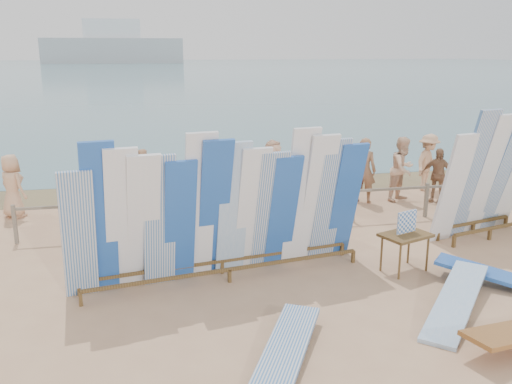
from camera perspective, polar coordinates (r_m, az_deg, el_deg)
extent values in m
plane|color=tan|center=(10.68, 5.97, -8.60)|extent=(160.00, 160.00, 0.00)
cube|color=#446F7A|center=(137.44, -10.60, 12.70)|extent=(320.00, 240.00, 0.02)
cube|color=olive|center=(17.33, -1.16, 0.64)|extent=(40.00, 2.60, 0.01)
cube|color=#999EA3|center=(189.55, -14.78, 14.17)|extent=(45.00, 8.00, 8.00)
cube|color=silver|center=(189.67, -14.92, 16.28)|extent=(18.00, 6.00, 6.00)
cube|color=#7C705E|center=(13.16, 2.15, -0.34)|extent=(12.00, 0.06, 0.06)
cube|color=#7C705E|center=(13.23, -24.04, -3.13)|extent=(0.08, 0.08, 0.90)
cube|color=#7C705E|center=(12.93, -15.37, -2.75)|extent=(0.08, 0.08, 0.90)
cube|color=#7C705E|center=(12.94, -6.51, -2.30)|extent=(0.08, 0.08, 0.90)
cube|color=#7C705E|center=(13.25, 2.14, -1.80)|extent=(0.08, 0.08, 0.90)
cube|color=#7C705E|center=(13.85, 10.21, -1.30)|extent=(0.08, 0.08, 0.90)
cube|color=#7C705E|center=(14.69, 17.48, -0.83)|extent=(0.08, 0.08, 0.90)
cube|color=#7C705E|center=(15.75, 23.86, -0.40)|extent=(0.08, 0.08, 0.90)
cube|color=brown|center=(10.20, -2.81, -8.14)|extent=(5.26, 0.97, 0.06)
cube|color=brown|center=(10.59, -3.60, -7.26)|extent=(5.26, 0.97, 0.06)
cube|color=silver|center=(9.64, -18.17, -4.40)|extent=(0.66, 0.68, 2.36)
cube|color=#2356B2|center=(9.59, -16.10, -2.87)|extent=(0.68, 0.79, 2.82)
cube|color=white|center=(9.64, -13.91, -3.02)|extent=(0.69, 0.87, 2.70)
cube|color=white|center=(9.71, -11.75, -3.16)|extent=(0.70, 0.94, 2.57)
cube|color=silver|center=(9.76, -10.12, -3.13)|extent=(0.66, 0.68, 2.52)
cube|color=#2356B2|center=(9.85, -8.02, -3.24)|extent=(0.67, 0.73, 2.40)
cube|color=white|center=(9.87, -6.00, -1.71)|extent=(0.68, 0.81, 2.87)
cube|color=#2356B2|center=(9.96, -4.44, -1.92)|extent=(0.70, 0.93, 2.74)
cube|color=#85ADD5|center=(10.08, -2.44, -1.90)|extent=(0.67, 0.75, 2.67)
cube|color=white|center=(10.22, -0.50, -2.03)|extent=(0.68, 0.84, 2.54)
cube|color=silver|center=(10.36, 1.40, -2.09)|extent=(0.68, 0.81, 2.44)
cube|color=#2356B2|center=(10.49, 2.81, -2.19)|extent=(0.67, 0.77, 2.34)
cube|color=white|center=(10.57, 4.64, -0.67)|extent=(0.66, 0.70, 2.84)
cube|color=white|center=(10.75, 6.39, -0.83)|extent=(0.69, 0.85, 2.70)
cube|color=silver|center=(10.89, 7.69, -0.93)|extent=(0.68, 0.80, 2.60)
cube|color=#2356B2|center=(11.08, 9.34, -1.03)|extent=(0.68, 0.83, 2.49)
cube|color=brown|center=(13.48, 23.44, -3.54)|extent=(2.15, 0.61, 0.07)
cube|color=brown|center=(13.78, 21.93, -3.00)|extent=(2.15, 0.61, 0.07)
cube|color=white|center=(12.63, 20.00, 0.30)|extent=(0.75, 0.78, 2.53)
cube|color=silver|center=(12.95, 21.71, 1.60)|extent=(0.79, 0.95, 3.02)
cube|color=white|center=(13.34, 23.21, 1.54)|extent=(0.80, 0.97, 2.90)
cube|color=silver|center=(13.75, 24.61, 1.49)|extent=(0.80, 0.99, 2.77)
cube|color=brown|center=(10.91, 15.49, -4.41)|extent=(1.10, 0.94, 0.05)
cube|color=white|center=(10.83, 15.58, -3.05)|extent=(0.47, 0.20, 0.44)
cube|color=#2356B2|center=(11.03, 25.28, -9.25)|extent=(2.34, 2.25, 0.36)
cube|color=silver|center=(7.85, 2.80, -17.77)|extent=(1.76, 2.65, 0.26)
cube|color=#85ADD5|center=(9.83, 20.23, -11.65)|extent=(2.23, 2.36, 0.39)
cube|color=#B4131E|center=(14.28, 3.06, -1.25)|extent=(0.53, 0.49, 0.05)
cube|color=#B4131E|center=(14.42, 2.91, -0.04)|extent=(0.51, 0.18, 0.50)
cube|color=#B4131E|center=(14.43, 7.88, -1.20)|extent=(0.66, 0.64, 0.05)
cube|color=#B4131E|center=(14.51, 7.28, -0.06)|extent=(0.51, 0.37, 0.50)
cube|color=#B4131E|center=(14.69, 5.74, 0.13)|extent=(0.65, 0.83, 0.53)
cube|color=#B4131E|center=(14.89, 5.82, 1.68)|extent=(0.47, 0.30, 0.34)
imported|color=beige|center=(13.40, -16.08, -0.21)|extent=(0.96, 0.66, 1.79)
imported|color=#8C6042|center=(15.36, -11.92, 1.51)|extent=(0.39, 0.61, 1.58)
imported|color=#8C6042|center=(16.18, 18.56, 1.68)|extent=(0.93, 0.92, 1.56)
imported|color=beige|center=(15.58, 1.84, 2.34)|extent=(1.59, 1.45, 1.76)
imported|color=tan|center=(15.76, -5.72, 2.08)|extent=(1.10, 0.76, 1.58)
imported|color=tan|center=(17.42, 17.67, 2.97)|extent=(1.20, 1.05, 1.76)
imported|color=tan|center=(17.18, 22.02, 2.65)|extent=(1.11, 1.29, 1.89)
imported|color=#8C6042|center=(14.17, 4.84, 1.29)|extent=(0.83, 1.20, 1.87)
imported|color=beige|center=(16.05, 15.19, 2.36)|extent=(0.99, 0.83, 1.85)
imported|color=#8C6042|center=(15.60, 11.31, 2.26)|extent=(0.77, 0.70, 1.86)
imported|color=tan|center=(15.28, -24.28, 0.58)|extent=(0.85, 0.84, 1.65)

